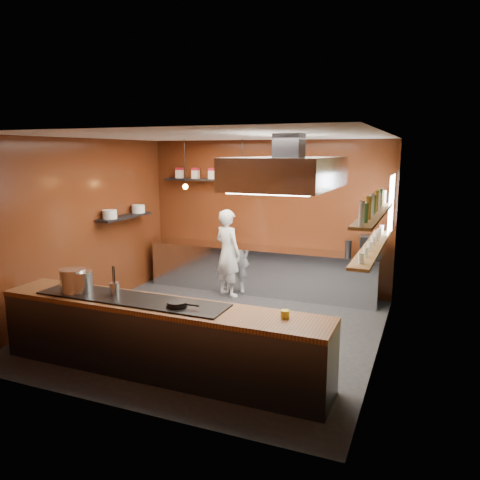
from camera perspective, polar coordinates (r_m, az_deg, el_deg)
The scene contains 26 objects.
floor at distance 7.57m, azimuth -3.20°, elevation -10.76°, with size 5.00×5.00×0.00m, color black.
back_wall at distance 9.45m, azimuth 3.24°, elevation 2.97°, with size 5.00×5.00×0.00m, color #38150A.
left_wall at distance 8.53m, azimuth -18.66°, elevation 1.59°, with size 5.00×5.00×0.00m, color #38150A.
right_wall at distance 6.50m, azimuth 16.98°, elevation -1.03°, with size 5.00×5.00×0.00m, color brown.
ceiling at distance 7.05m, azimuth -3.46°, elevation 12.57°, with size 5.00×5.00×0.00m, color silver.
window_pane at distance 8.12m, azimuth 17.95°, elevation 4.04°, with size 1.00×1.00×0.00m, color white.
prep_counter at distance 9.34m, azimuth 2.51°, elevation -3.67°, with size 4.60×0.65×0.90m, color silver.
pass_counter at distance 6.10m, azimuth -9.89°, elevation -11.64°, with size 4.40×0.72×0.94m.
tin_shelf at distance 9.58m, azimuth -2.13°, elevation 7.30°, with size 2.60×0.26×0.04m, color black.
plate_shelf at distance 9.20m, azimuth -13.86°, elevation 2.78°, with size 0.30×1.40×0.04m, color black.
bottle_shelf_upper at distance 6.74m, azimuth 16.07°, elevation 3.05°, with size 0.26×2.80×0.04m, color brown.
bottle_shelf_lower at distance 6.82m, azimuth 15.86°, elevation -0.86°, with size 0.26×2.80×0.04m, color brown.
extractor_hood at distance 6.21m, azimuth 5.94°, elevation 8.21°, with size 1.20×2.00×0.72m.
pendant_left at distance 9.22m, azimuth -6.69°, elevation 6.80°, with size 0.10×0.10×0.95m.
pendant_right at distance 8.71m, azimuth 0.29°, elevation 6.64°, with size 0.10×0.10×0.95m.
storage_tins at distance 9.51m, azimuth -1.30°, elevation 8.07°, with size 2.43×0.13×0.22m.
plate_stacks at distance 9.19m, azimuth -13.89°, elevation 3.40°, with size 0.26×1.16×0.16m.
bottles at distance 6.73m, azimuth 16.13°, elevation 4.24°, with size 0.06×2.66×0.24m.
wine_glasses at distance 6.80m, azimuth 15.90°, elevation -0.16°, with size 0.07×2.37×0.13m.
stockpot_large at distance 6.55m, azimuth -19.67°, elevation -4.71°, with size 0.33×0.33×0.32m, color #BABDC2.
stockpot_small at distance 6.52m, azimuth -18.85°, elevation -4.85°, with size 0.31×0.31×0.29m, color #B5B8BD.
utensil_crock at distance 6.31m, azimuth -15.07°, elevation -5.76°, with size 0.13×0.13×0.16m, color silver.
frying_pan at distance 5.71m, azimuth -7.64°, elevation -7.76°, with size 0.42×0.25×0.06m.
butter_jar at distance 5.37m, azimuth 5.51°, elevation -8.98°, with size 0.10×0.10×0.09m, color yellow.
espresso_machine at distance 8.76m, azimuth 15.63°, elevation -0.75°, with size 0.38×0.36×0.38m, color black.
chef at distance 9.01m, azimuth -1.51°, elevation -1.60°, with size 0.62×0.41×1.70m, color silver.
Camera 1 is at (3.05, -6.35, 2.77)m, focal length 35.00 mm.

